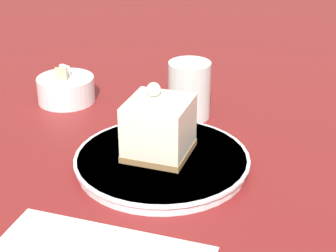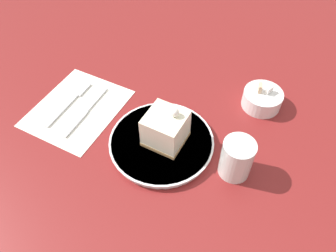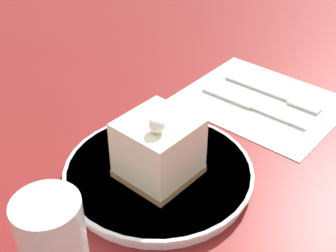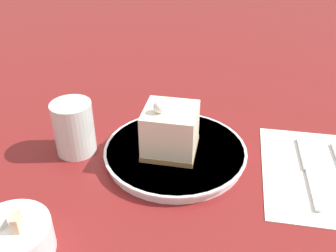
{
  "view_description": "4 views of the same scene",
  "coord_description": "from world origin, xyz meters",
  "px_view_note": "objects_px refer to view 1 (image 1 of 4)",
  "views": [
    {
      "loc": [
        -0.67,
        -0.24,
        0.4
      ],
      "look_at": [
        -0.02,
        -0.02,
        0.06
      ],
      "focal_mm": 60.0,
      "sensor_mm": 36.0,
      "label": 1
    },
    {
      "loc": [
        0.2,
        -0.42,
        0.62
      ],
      "look_at": [
        -0.02,
        -0.01,
        0.07
      ],
      "focal_mm": 35.0,
      "sensor_mm": 36.0,
      "label": 2
    },
    {
      "loc": [
        0.31,
        0.29,
        0.41
      ],
      "look_at": [
        -0.05,
        -0.02,
        0.07
      ],
      "focal_mm": 50.0,
      "sensor_mm": 36.0,
      "label": 3
    },
    {
      "loc": [
        -0.11,
        0.49,
        0.39
      ],
      "look_at": [
        -0.02,
        -0.02,
        0.06
      ],
      "focal_mm": 40.0,
      "sensor_mm": 36.0,
      "label": 4
    }
  ],
  "objects_px": {
    "cake_slice": "(159,128)",
    "sugar_bowl": "(66,89)",
    "plate": "(162,161)",
    "drinking_glass": "(189,90)"
  },
  "relations": [
    {
      "from": "plate",
      "to": "sugar_bowl",
      "type": "bearing_deg",
      "value": 54.84
    },
    {
      "from": "plate",
      "to": "drinking_glass",
      "type": "distance_m",
      "value": 0.18
    },
    {
      "from": "cake_slice",
      "to": "sugar_bowl",
      "type": "xyz_separation_m",
      "value": [
        0.16,
        0.23,
        -0.04
      ]
    },
    {
      "from": "cake_slice",
      "to": "drinking_glass",
      "type": "relative_size",
      "value": 1.05
    },
    {
      "from": "sugar_bowl",
      "to": "cake_slice",
      "type": "bearing_deg",
      "value": -124.73
    },
    {
      "from": "plate",
      "to": "sugar_bowl",
      "type": "xyz_separation_m",
      "value": [
        0.16,
        0.23,
        0.01
      ]
    },
    {
      "from": "plate",
      "to": "cake_slice",
      "type": "distance_m",
      "value": 0.05
    },
    {
      "from": "plate",
      "to": "cake_slice",
      "type": "xyz_separation_m",
      "value": [
        0.01,
        0.01,
        0.05
      ]
    },
    {
      "from": "drinking_glass",
      "to": "sugar_bowl",
      "type": "bearing_deg",
      "value": 92.21
    },
    {
      "from": "cake_slice",
      "to": "drinking_glass",
      "type": "bearing_deg",
      "value": 2.43
    }
  ]
}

